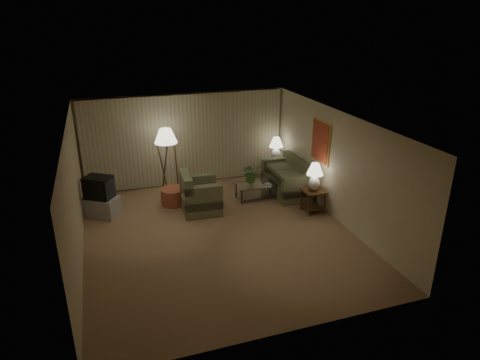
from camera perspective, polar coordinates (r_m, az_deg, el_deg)
name	(u,v)px	position (r m, az deg, el deg)	size (l,w,h in m)	color
ground	(219,234)	(10.08, -2.86, -7.24)	(7.00, 7.00, 0.00)	#916C50
room_shell	(202,145)	(10.76, -5.11, 4.72)	(6.04, 7.02, 2.72)	beige
sofa	(286,180)	(12.20, 6.18, 0.00)	(1.79, 0.94, 0.78)	#6B7350
armchair	(201,196)	(11.06, -5.23, -2.14)	(1.10, 1.05, 0.84)	#6B7350
side_table_near	(313,197)	(11.15, 9.74, -2.23)	(0.54, 0.54, 0.60)	#37210F
side_table_far	(276,166)	(13.23, 4.76, 1.84)	(0.50, 0.42, 0.60)	#37210F
table_lamp_near	(315,174)	(10.91, 9.94, 0.73)	(0.42, 0.42, 0.72)	white
table_lamp_far	(276,147)	(13.03, 4.84, 4.44)	(0.42, 0.42, 0.72)	white
coffee_table	(256,189)	(11.82, 2.17, -1.21)	(1.15, 0.62, 0.41)	silver
tv_cabinet	(101,207)	(11.39, -18.02, -3.38)	(1.00, 0.92, 0.50)	#A3A3A5
crt_tv	(99,187)	(11.19, -18.33, -0.93)	(0.80, 0.75, 0.56)	black
floor_lamp	(167,161)	(11.98, -9.67, 2.52)	(0.62, 0.62, 1.92)	#37210F
ottoman	(173,196)	(11.63, -8.87, -2.16)	(0.67, 0.67, 0.45)	#A04B36
vase	(251,183)	(11.69, 1.49, -0.38)	(0.13, 0.13, 0.13)	silver
flowers	(251,171)	(11.57, 1.51, 1.16)	(0.48, 0.42, 0.53)	#487B36
book	(266,184)	(11.76, 3.49, -0.59)	(0.14, 0.20, 0.02)	olive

